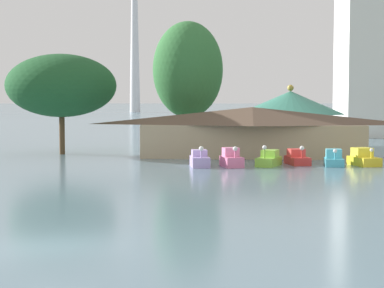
# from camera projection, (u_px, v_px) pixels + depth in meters

# --- Properties ---
(ground_plane) EXTENTS (2000.00, 2000.00, 0.00)m
(ground_plane) POSITION_uv_depth(u_px,v_px,m) (56.00, 246.00, 22.87)
(ground_plane) COLOR slate
(pedal_boat_lavender) EXTENTS (1.80, 2.94, 1.69)m
(pedal_boat_lavender) POSITION_uv_depth(u_px,v_px,m) (200.00, 160.00, 50.12)
(pedal_boat_lavender) COLOR #B299D8
(pedal_boat_lavender) RESTS_ON ground
(pedal_boat_pink) EXTENTS (2.00, 2.61, 1.67)m
(pedal_boat_pink) POSITION_uv_depth(u_px,v_px,m) (231.00, 159.00, 49.97)
(pedal_boat_pink) COLOR pink
(pedal_boat_pink) RESTS_ON ground
(pedal_boat_lime) EXTENTS (2.27, 3.17, 1.72)m
(pedal_boat_lime) POSITION_uv_depth(u_px,v_px,m) (269.00, 159.00, 50.62)
(pedal_boat_lime) COLOR #8CCC3F
(pedal_boat_lime) RESTS_ON ground
(pedal_boat_red) EXTENTS (2.02, 3.09, 1.59)m
(pedal_boat_red) POSITION_uv_depth(u_px,v_px,m) (297.00, 158.00, 51.85)
(pedal_boat_red) COLOR red
(pedal_boat_red) RESTS_ON ground
(pedal_boat_cyan) EXTENTS (1.58, 2.50, 1.43)m
(pedal_boat_cyan) POSITION_uv_depth(u_px,v_px,m) (334.00, 159.00, 50.59)
(pedal_boat_cyan) COLOR #4CB7CC
(pedal_boat_cyan) RESTS_ON ground
(pedal_boat_yellow) EXTENTS (2.43, 3.17, 1.46)m
(pedal_boat_yellow) POSITION_uv_depth(u_px,v_px,m) (364.00, 159.00, 51.00)
(pedal_boat_yellow) COLOR yellow
(pedal_boat_yellow) RESTS_ON ground
(boathouse) EXTENTS (21.59, 5.89, 4.58)m
(boathouse) POSITION_uv_depth(u_px,v_px,m) (252.00, 131.00, 58.42)
(boathouse) COLOR tan
(boathouse) RESTS_ON ground
(green_roof_pavilion) EXTENTS (11.70, 11.70, 6.89)m
(green_roof_pavilion) POSITION_uv_depth(u_px,v_px,m) (290.00, 115.00, 69.72)
(green_roof_pavilion) COLOR brown
(green_roof_pavilion) RESTS_ON ground
(shoreline_tree_tall_left) EXTENTS (10.52, 10.52, 9.62)m
(shoreline_tree_tall_left) POSITION_uv_depth(u_px,v_px,m) (61.00, 86.00, 61.14)
(shoreline_tree_tall_left) COLOR brown
(shoreline_tree_tall_left) RESTS_ON ground
(shoreline_tree_mid) EXTENTS (7.06, 7.06, 13.10)m
(shoreline_tree_mid) POSITION_uv_depth(u_px,v_px,m) (188.00, 70.00, 64.13)
(shoreline_tree_mid) COLOR brown
(shoreline_tree_mid) RESTS_ON ground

